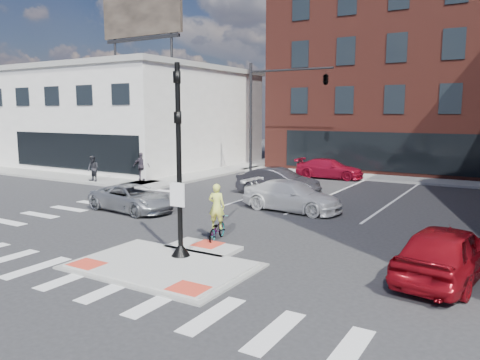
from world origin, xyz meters
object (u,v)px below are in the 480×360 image
Objects in this scene: silver_suv at (133,198)px; cyclist at (217,222)px; bg_car_dark at (278,182)px; bg_car_red at (329,169)px; red_sedan at (446,252)px; pedestrian_a at (93,169)px; white_pickup at (292,196)px; pedestrian_b at (141,166)px.

silver_suv is 2.15× the size of cyclist.
bg_car_red is at bearing -0.56° from bg_car_dark.
silver_suv is at bearing -1.30° from red_sedan.
bg_car_dark is 12.45m from pedestrian_a.
cyclist reaches higher than bg_car_dark.
bg_car_dark reaches higher than white_pickup.
silver_suv is 15.81m from bg_car_red.
white_pickup is at bearing -144.56° from bg_car_dark.
red_sedan is 0.99× the size of bg_car_red.
cyclist reaches higher than silver_suv.
pedestrian_b is (-9.96, -8.28, 0.39)m from bg_car_red.
silver_suv is 0.96× the size of red_sedan.
cyclist is (6.23, -2.20, 0.08)m from silver_suv.
bg_car_red is 16.04m from pedestrian_a.
red_sedan is 7.68m from cyclist.
pedestrian_b reaches higher than white_pickup.
white_pickup is 6.16m from cyclist.
white_pickup is 14.66m from pedestrian_a.
bg_car_red is 2.55× the size of pedestrian_b.
white_pickup is 11.56m from bg_car_red.
cyclist is 16.18m from pedestrian_a.
pedestrian_a is at bearing 126.05° from bg_car_red.
silver_suv is 2.43× the size of pedestrian_b.
pedestrian_b is (2.34, 2.00, 0.09)m from pedestrian_a.
bg_car_dark is (-2.40, 3.38, 0.06)m from white_pickup.
silver_suv is 8.34m from bg_car_dark.
bg_car_dark is at bearing 175.58° from bg_car_red.
silver_suv is at bearing -26.25° from pedestrian_a.
cyclist is (-0.13, -6.16, 0.00)m from white_pickup.
cyclist is 1.25× the size of pedestrian_a.
pedestrian_b is (-12.15, 9.20, 0.37)m from cyclist.
bg_car_dark reaches higher than bg_car_red.
bg_car_dark is 0.98× the size of bg_car_red.
bg_car_red is (-2.32, 11.32, -0.02)m from white_pickup.
white_pickup is at bearing -44.84° from pedestrian_b.
pedestrian_b is at bearing 45.40° from pedestrian_a.
silver_suv is 0.95× the size of bg_car_red.
pedestrian_a is at bearing -10.14° from red_sedan.
pedestrian_a reaches higher than silver_suv.
red_sedan is at bearing -13.29° from pedestrian_a.
silver_suv is at bearing -80.75° from pedestrian_b.
red_sedan reaches higher than bg_car_dark.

